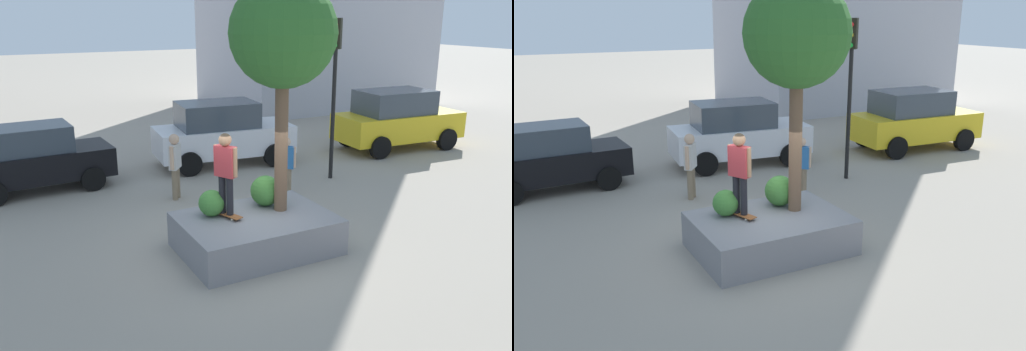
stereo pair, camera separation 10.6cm
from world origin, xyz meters
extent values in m
plane|color=#9E9384|center=(0.00, 0.00, 0.00)|extent=(120.00, 120.00, 0.00)
cube|color=gray|center=(0.02, -0.10, 0.38)|extent=(3.15, 2.25, 0.76)
cylinder|color=brown|center=(0.68, 0.01, 2.31)|extent=(0.28, 0.28, 3.11)
sphere|color=#2D6628|center=(0.68, 0.01, 4.47)|extent=(2.18, 2.18, 2.18)
sphere|color=#3D7A33|center=(-0.78, 0.37, 1.04)|extent=(0.56, 0.56, 0.56)
sphere|color=#3D7A33|center=(0.53, 0.41, 1.09)|extent=(0.67, 0.67, 0.67)
cube|color=brown|center=(-0.54, 0.17, 0.82)|extent=(0.45, 0.83, 0.02)
sphere|color=beige|center=(-0.38, -0.04, 0.79)|extent=(0.06, 0.06, 0.06)
sphere|color=beige|center=(-0.54, -0.10, 0.79)|extent=(0.06, 0.06, 0.06)
sphere|color=beige|center=(-0.54, 0.44, 0.79)|extent=(0.06, 0.06, 0.06)
sphere|color=beige|center=(-0.70, 0.39, 0.79)|extent=(0.06, 0.06, 0.06)
cylinder|color=black|center=(-0.59, 0.26, 1.24)|extent=(0.15, 0.15, 0.81)
cylinder|color=black|center=(-0.50, 0.09, 1.24)|extent=(0.15, 0.15, 0.81)
cube|color=#B23338|center=(-0.54, 0.17, 1.96)|extent=(0.39, 0.50, 0.64)
cylinder|color=#9E7251|center=(-0.65, 0.39, 1.98)|extent=(0.10, 0.10, 0.60)
cylinder|color=#9E7251|center=(-0.43, -0.04, 1.98)|extent=(0.10, 0.10, 0.60)
sphere|color=#9E7251|center=(-0.54, 0.17, 2.41)|extent=(0.27, 0.27, 0.27)
cube|color=black|center=(-3.55, 6.31, 0.74)|extent=(4.11, 1.90, 0.80)
cube|color=#38424C|center=(-3.75, 6.30, 1.51)|extent=(2.33, 1.60, 0.72)
cylinder|color=black|center=(-2.31, 7.22, 0.34)|extent=(0.69, 0.24, 0.68)
cylinder|color=black|center=(-2.22, 5.53, 0.34)|extent=(0.69, 0.24, 0.68)
cube|color=white|center=(2.24, 6.35, 0.83)|extent=(4.64, 2.33, 0.89)
cube|color=#38424C|center=(2.01, 6.38, 1.68)|extent=(2.66, 1.90, 0.81)
cylinder|color=black|center=(3.76, 7.14, 0.38)|extent=(0.78, 0.30, 0.76)
cylinder|color=black|center=(3.56, 5.27, 0.38)|extent=(0.78, 0.30, 0.76)
cylinder|color=black|center=(0.91, 7.44, 0.38)|extent=(0.78, 0.30, 0.76)
cylinder|color=black|center=(0.71, 5.57, 0.38)|extent=(0.78, 0.30, 0.76)
cube|color=gold|center=(8.78, 5.27, 0.86)|extent=(4.77, 2.23, 0.93)
cube|color=#38424C|center=(8.55, 5.29, 1.75)|extent=(2.71, 1.88, 0.84)
cylinder|color=black|center=(10.33, 6.16, 0.40)|extent=(0.80, 0.28, 0.79)
cylinder|color=black|center=(10.21, 4.21, 0.40)|extent=(0.80, 0.28, 0.79)
cylinder|color=black|center=(7.35, 6.34, 0.40)|extent=(0.80, 0.28, 0.79)
cylinder|color=black|center=(7.23, 4.39, 0.40)|extent=(0.80, 0.28, 0.79)
cylinder|color=black|center=(4.42, 3.35, 1.93)|extent=(0.12, 0.12, 3.86)
cube|color=black|center=(4.42, 3.35, 4.28)|extent=(0.36, 0.37, 0.85)
sphere|color=red|center=(4.31, 3.26, 4.53)|extent=(0.14, 0.14, 0.14)
sphere|color=gold|center=(4.31, 3.26, 4.25)|extent=(0.14, 0.14, 0.14)
sphere|color=green|center=(4.31, 3.26, 3.97)|extent=(0.14, 0.14, 0.14)
cylinder|color=#847056|center=(2.46, 2.58, 0.39)|extent=(0.14, 0.14, 0.78)
cylinder|color=#847056|center=(2.32, 2.70, 0.39)|extent=(0.14, 0.14, 0.78)
cube|color=#2D6BB2|center=(2.39, 2.64, 1.08)|extent=(0.46, 0.42, 0.61)
cylinder|color=#D8AD8C|center=(2.57, 2.50, 1.10)|extent=(0.09, 0.09, 0.58)
cylinder|color=#D8AD8C|center=(2.21, 2.79, 1.10)|extent=(0.09, 0.09, 0.58)
sphere|color=#D8AD8C|center=(2.39, 2.64, 1.51)|extent=(0.25, 0.25, 0.25)
cylinder|color=#847056|center=(-0.31, 3.87, 0.43)|extent=(0.16, 0.16, 0.85)
cylinder|color=#847056|center=(-0.43, 3.71, 0.43)|extent=(0.16, 0.16, 0.85)
cube|color=silver|center=(-0.37, 3.79, 1.18)|extent=(0.46, 0.50, 0.67)
cylinder|color=#D8AD8C|center=(-0.21, 3.99, 1.20)|extent=(0.10, 0.10, 0.63)
cylinder|color=#D8AD8C|center=(-0.52, 3.59, 1.20)|extent=(0.10, 0.10, 0.63)
sphere|color=#D8AD8C|center=(-0.37, 3.79, 1.66)|extent=(0.28, 0.28, 0.28)
camera|label=1|loc=(-4.87, -9.33, 4.88)|focal=37.42mm
camera|label=2|loc=(-4.78, -9.38, 4.88)|focal=37.42mm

